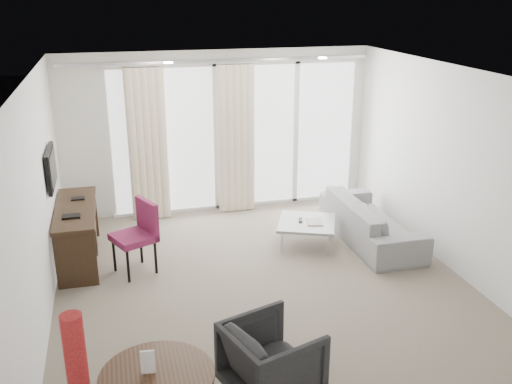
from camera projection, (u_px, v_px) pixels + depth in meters
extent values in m
cube|color=#6D6353|center=(268.00, 294.00, 6.89)|extent=(5.00, 6.00, 0.00)
cube|color=white|center=(270.00, 77.00, 6.02)|extent=(5.00, 6.00, 0.00)
cube|color=silver|center=(36.00, 213.00, 5.86)|extent=(0.00, 6.00, 2.60)
cube|color=silver|center=(463.00, 175.00, 7.05)|extent=(0.00, 6.00, 2.60)
cube|color=silver|center=(394.00, 342.00, 3.72)|extent=(5.00, 0.00, 2.60)
cylinder|color=#FFE0B2|center=(168.00, 63.00, 7.27)|extent=(0.12, 0.12, 0.02)
cylinder|color=#FFE0B2|center=(323.00, 58.00, 7.77)|extent=(0.12, 0.12, 0.02)
imported|color=black|center=(272.00, 360.00, 5.09)|extent=(0.96, 0.95, 0.70)
imported|color=gray|center=(371.00, 220.00, 8.29)|extent=(0.81, 2.08, 0.61)
cube|color=#4D4D50|center=(221.00, 182.00, 11.09)|extent=(5.60, 3.00, 0.12)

